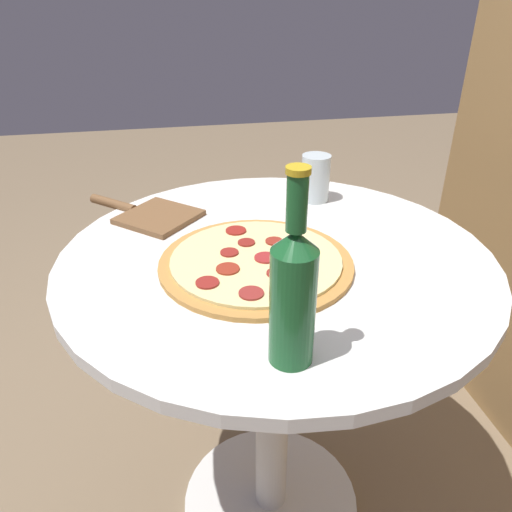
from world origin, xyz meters
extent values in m
plane|color=#7A664C|center=(0.00, 0.00, 0.00)|extent=(8.00, 8.00, 0.00)
cylinder|color=silver|center=(0.00, 0.00, 0.01)|extent=(0.46, 0.46, 0.02)
cylinder|color=silver|center=(0.00, 0.00, 0.38)|extent=(0.08, 0.08, 0.73)
cylinder|color=silver|center=(0.00, 0.00, 0.76)|extent=(0.85, 0.85, 0.02)
cylinder|color=#B77F3D|center=(0.04, -0.05, 0.78)|extent=(0.36, 0.36, 0.01)
cylinder|color=beige|center=(0.04, -0.05, 0.79)|extent=(0.32, 0.32, 0.01)
cylinder|color=maroon|center=(-0.02, -0.06, 0.79)|extent=(0.03, 0.03, 0.00)
cylinder|color=maroon|center=(0.07, 0.03, 0.79)|extent=(0.04, 0.04, 0.00)
cylinder|color=maroon|center=(0.16, -0.08, 0.79)|extent=(0.04, 0.04, 0.00)
cylinder|color=maroon|center=(-0.02, 0.00, 0.79)|extent=(0.04, 0.04, 0.00)
cylinder|color=maroon|center=(0.11, -0.15, 0.79)|extent=(0.04, 0.04, 0.00)
cylinder|color=maroon|center=(0.10, -0.02, 0.79)|extent=(0.04, 0.04, 0.00)
cylinder|color=maroon|center=(0.05, -0.03, 0.79)|extent=(0.04, 0.04, 0.00)
cylinder|color=maroon|center=(0.07, -0.11, 0.79)|extent=(0.04, 0.04, 0.00)
cylinder|color=maroon|center=(0.01, -0.09, 0.79)|extent=(0.03, 0.03, 0.00)
cylinder|color=maroon|center=(-0.08, -0.07, 0.79)|extent=(0.04, 0.04, 0.00)
cylinder|color=#195628|center=(0.31, -0.05, 0.86)|extent=(0.06, 0.06, 0.17)
cone|color=#195628|center=(0.31, -0.05, 0.96)|extent=(0.06, 0.06, 0.03)
cylinder|color=#195628|center=(0.31, -0.05, 1.01)|extent=(0.03, 0.03, 0.07)
cylinder|color=gold|center=(0.31, -0.05, 1.05)|extent=(0.03, 0.03, 0.01)
cube|color=brown|center=(-0.20, -0.22, 0.78)|extent=(0.21, 0.21, 0.01)
cylinder|color=brown|center=(-0.30, -0.32, 0.78)|extent=(0.11, 0.11, 0.02)
cylinder|color=silver|center=(-0.24, 0.15, 0.83)|extent=(0.07, 0.07, 0.11)
camera|label=1|loc=(0.83, -0.21, 1.24)|focal=35.00mm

